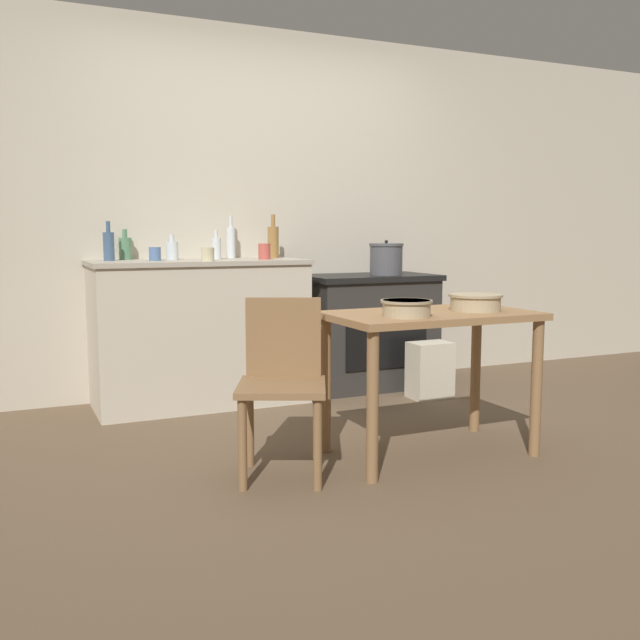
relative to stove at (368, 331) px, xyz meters
name	(u,v)px	position (x,y,z in m)	size (l,w,h in m)	color
ground_plane	(357,445)	(-0.74, -1.27, -0.41)	(14.00, 14.00, 0.00)	brown
wall_back	(257,212)	(-0.74, 0.31, 0.86)	(8.00, 0.07, 2.55)	beige
counter_cabinet	(200,332)	(-1.27, -0.02, 0.06)	(1.39, 0.62, 0.95)	beige
stove	(368,331)	(0.00, 0.00, 0.00)	(0.96, 0.59, 0.83)	#2D2B28
work_table	(431,336)	(-0.48, -1.56, 0.20)	(1.04, 0.60, 0.73)	#997047
chair	(282,380)	(-1.27, -1.53, 0.04)	(0.53, 0.53, 0.82)	olive
flour_sack	(430,370)	(0.22, -0.50, -0.22)	(0.28, 0.20, 0.38)	beige
stock_pot	(386,259)	(0.10, -0.07, 0.53)	(0.25, 0.25, 0.25)	#4C4C51
mixing_bowl_large	(476,301)	(-0.23, -1.59, 0.37)	(0.27, 0.27, 0.08)	tan
mixing_bowl_small	(406,307)	(-0.69, -1.68, 0.36)	(0.25, 0.25, 0.08)	tan
bottle_far_left	(231,242)	(-0.98, 0.19, 0.65)	(0.06, 0.06, 0.29)	silver
bottle_left	(172,250)	(-1.42, 0.07, 0.60)	(0.08, 0.08, 0.16)	silver
bottle_mid_left	(125,248)	(-1.69, 0.21, 0.62)	(0.08, 0.08, 0.20)	#517F5B
bottle_center_left	(273,241)	(-0.71, 0.06, 0.66)	(0.08, 0.08, 0.30)	olive
bottle_center	(109,246)	(-1.82, 0.06, 0.64)	(0.07, 0.07, 0.25)	#3D5675
bottle_center_right	(216,248)	(-1.13, 0.02, 0.61)	(0.06, 0.06, 0.19)	silver
cup_mid_right	(264,252)	(-0.85, -0.14, 0.59)	(0.08, 0.08, 0.10)	#B74C42
cup_right	(208,254)	(-1.27, -0.25, 0.58)	(0.08, 0.08, 0.09)	beige
cup_far_right	(155,254)	(-1.55, -0.04, 0.58)	(0.07, 0.07, 0.09)	#4C6B99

